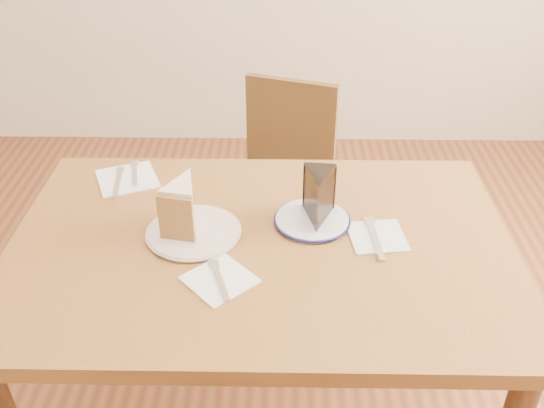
{
  "coord_description": "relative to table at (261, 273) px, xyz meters",
  "views": [
    {
      "loc": [
        0.05,
        -1.16,
        1.61
      ],
      "look_at": [
        0.03,
        0.09,
        0.8
      ],
      "focal_mm": 40.0,
      "sensor_mm": 36.0,
      "label": 1
    }
  ],
  "objects": [
    {
      "name": "knife_spare",
      "position": [
        -0.4,
        0.25,
        0.1
      ],
      "size": [
        0.03,
        0.16,
        0.0
      ],
      "primitive_type": "cube",
      "rotation": [
        0.0,
        0.0,
        0.13
      ],
      "color": "silver",
      "rests_on": "napkin_spare"
    },
    {
      "name": "plate_navy",
      "position": [
        0.13,
        0.08,
        0.1
      ],
      "size": [
        0.18,
        0.18,
        0.01
      ],
      "primitive_type": "cylinder",
      "color": "white",
      "rests_on": "table"
    },
    {
      "name": "napkin_navy",
      "position": [
        0.28,
        0.02,
        0.1
      ],
      "size": [
        0.14,
        0.14,
        0.0
      ],
      "primitive_type": "cube",
      "rotation": [
        0.0,
        0.0,
        0.12
      ],
      "color": "white",
      "rests_on": "table"
    },
    {
      "name": "plate_cream",
      "position": [
        -0.16,
        0.03,
        0.1
      ],
      "size": [
        0.22,
        0.22,
        0.01
      ],
      "primitive_type": "cylinder",
      "color": "silver",
      "rests_on": "table"
    },
    {
      "name": "napkin_cream",
      "position": [
        -0.09,
        -0.14,
        0.1
      ],
      "size": [
        0.19,
        0.19,
        0.0
      ],
      "primitive_type": "cube",
      "rotation": [
        0.0,
        0.0,
        0.74
      ],
      "color": "white",
      "rests_on": "table"
    },
    {
      "name": "table",
      "position": [
        0.0,
        0.0,
        0.0
      ],
      "size": [
        1.2,
        0.8,
        0.75
      ],
      "color": "#543317",
      "rests_on": "ground"
    },
    {
      "name": "fork_cream",
      "position": [
        -0.08,
        -0.15,
        0.1
      ],
      "size": [
        0.06,
        0.14,
        0.0
      ],
      "primitive_type": "cube",
      "rotation": [
        0.0,
        0.0,
        0.32
      ],
      "color": "silver",
      "rests_on": "napkin_cream"
    },
    {
      "name": "napkin_spare",
      "position": [
        -0.38,
        0.28,
        0.1
      ],
      "size": [
        0.2,
        0.2,
        0.0
      ],
      "primitive_type": "cube",
      "rotation": [
        0.0,
        0.0,
        0.4
      ],
      "color": "white",
      "rests_on": "table"
    },
    {
      "name": "chair_far",
      "position": [
        0.04,
        0.74,
        -0.2
      ],
      "size": [
        0.51,
        0.51,
        0.81
      ],
      "rotation": [
        0.0,
        0.0,
        2.81
      ],
      "color": "#392411",
      "rests_on": "ground"
    },
    {
      "name": "chocolate_cake",
      "position": [
        0.14,
        0.08,
        0.17
      ],
      "size": [
        0.09,
        0.12,
        0.12
      ],
      "primitive_type": null,
      "rotation": [
        0.0,
        0.0,
        3.06
      ],
      "color": "black",
      "rests_on": "plate_navy"
    },
    {
      "name": "fork_spare",
      "position": [
        -0.36,
        0.3,
        0.1
      ],
      "size": [
        0.04,
        0.14,
        0.0
      ],
      "primitive_type": "cube",
      "rotation": [
        0.0,
        0.0,
        0.21
      ],
      "color": "silver",
      "rests_on": "napkin_spare"
    },
    {
      "name": "carrot_cake",
      "position": [
        -0.18,
        0.05,
        0.17
      ],
      "size": [
        0.1,
        0.13,
        0.11
      ],
      "primitive_type": null,
      "rotation": [
        0.0,
        0.0,
        -0.19
      ],
      "color": "beige",
      "rests_on": "plate_cream"
    },
    {
      "name": "knife_navy",
      "position": [
        0.27,
        0.01,
        0.1
      ],
      "size": [
        0.03,
        0.17,
        0.0
      ],
      "primitive_type": "cube",
      "rotation": [
        0.0,
        0.0,
        0.07
      ],
      "color": "silver",
      "rests_on": "napkin_navy"
    }
  ]
}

